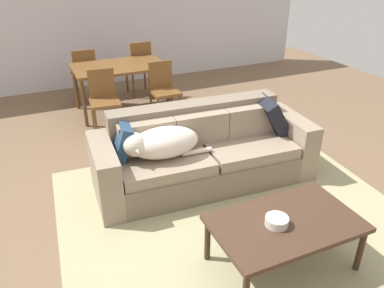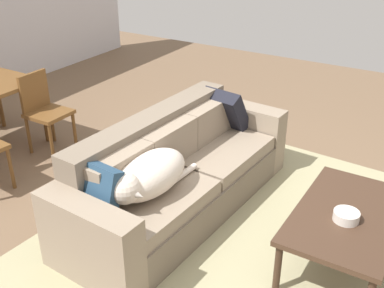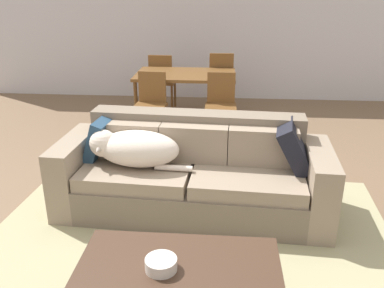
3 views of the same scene
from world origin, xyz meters
name	(u,v)px [view 2 (image 2 of 3)]	position (x,y,z in m)	size (l,w,h in m)	color
ground_plane	(182,215)	(0.00, 0.00, 0.00)	(10.00, 10.00, 0.00)	brown
area_rug	(245,231)	(0.08, -0.58, 0.01)	(3.28, 2.77, 0.01)	tan
couch	(176,175)	(0.08, 0.10, 0.33)	(2.41, 0.99, 0.84)	#756756
dog_on_left_cushion	(147,176)	(-0.43, 0.02, 0.61)	(0.90, 0.43, 0.32)	beige
throw_pillow_by_left_arm	(97,190)	(-0.78, 0.21, 0.62)	(0.10, 0.38, 0.38)	navy
throw_pillow_by_right_arm	(225,110)	(0.95, 0.10, 0.63)	(0.14, 0.41, 0.41)	black
coffee_table	(347,219)	(0.11, -1.35, 0.41)	(1.16, 0.70, 0.45)	#432D1F
bowl_on_coffee_table	(346,216)	(0.01, -1.35, 0.49)	(0.18, 0.18, 0.07)	silver
dining_chair_near_right	(44,108)	(0.30, 1.93, 0.49)	(0.40, 0.40, 0.86)	brown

